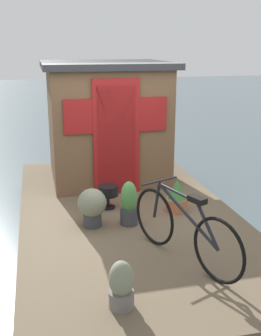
{
  "coord_description": "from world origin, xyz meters",
  "views": [
    {
      "loc": [
        -5.34,
        1.19,
        2.77
      ],
      "look_at": [
        -0.2,
        0.0,
        1.19
      ],
      "focal_mm": 44.26,
      "sensor_mm": 36.0,
      "label": 1
    }
  ],
  "objects_px": {
    "bicycle": "(184,229)",
    "charcoal_grill": "(108,192)",
    "potted_plant_thyme": "(92,206)",
    "potted_plant_rosemary": "(129,205)",
    "houseboat_cabin": "(106,121)",
    "potted_plant_succulent": "(121,286)",
    "potted_plant_fern": "(177,196)"
  },
  "relations": [
    {
      "from": "bicycle",
      "to": "charcoal_grill",
      "type": "relative_size",
      "value": 4.64
    },
    {
      "from": "bicycle",
      "to": "potted_plant_fern",
      "type": "xyz_separation_m",
      "value": [
        1.36,
        -0.4,
        -0.16
      ]
    },
    {
      "from": "charcoal_grill",
      "to": "potted_plant_rosemary",
      "type": "bearing_deg",
      "value": -164.69
    },
    {
      "from": "houseboat_cabin",
      "to": "bicycle",
      "type": "xyz_separation_m",
      "value": [
        -3.17,
        -0.28,
        -0.63
      ]
    },
    {
      "from": "bicycle",
      "to": "charcoal_grill",
      "type": "xyz_separation_m",
      "value": [
        1.69,
        0.53,
        -0.13
      ]
    },
    {
      "from": "houseboat_cabin",
      "to": "potted_plant_rosemary",
      "type": "distance_m",
      "value": 2.22
    },
    {
      "from": "potted_plant_succulent",
      "to": "charcoal_grill",
      "type": "distance_m",
      "value": 2.38
    },
    {
      "from": "potted_plant_thyme",
      "to": "charcoal_grill",
      "type": "distance_m",
      "value": 0.65
    },
    {
      "from": "houseboat_cabin",
      "to": "potted_plant_thyme",
      "type": "bearing_deg",
      "value": 164.91
    },
    {
      "from": "bicycle",
      "to": "potted_plant_thyme",
      "type": "relative_size",
      "value": 3.09
    },
    {
      "from": "houseboat_cabin",
      "to": "bicycle",
      "type": "height_order",
      "value": "houseboat_cabin"
    },
    {
      "from": "potted_plant_rosemary",
      "to": "charcoal_grill",
      "type": "distance_m",
      "value": 0.64
    },
    {
      "from": "potted_plant_thyme",
      "to": "potted_plant_rosemary",
      "type": "distance_m",
      "value": 0.48
    },
    {
      "from": "bicycle",
      "to": "potted_plant_thyme",
      "type": "distance_m",
      "value": 1.4
    },
    {
      "from": "bicycle",
      "to": "potted_plant_thyme",
      "type": "bearing_deg",
      "value": 36.77
    },
    {
      "from": "potted_plant_thyme",
      "to": "bicycle",
      "type": "bearing_deg",
      "value": -143.23
    },
    {
      "from": "potted_plant_succulent",
      "to": "potted_plant_fern",
      "type": "bearing_deg",
      "value": -31.23
    },
    {
      "from": "charcoal_grill",
      "to": "houseboat_cabin",
      "type": "bearing_deg",
      "value": -9.31
    },
    {
      "from": "potted_plant_succulent",
      "to": "potted_plant_thyme",
      "type": "relative_size",
      "value": 0.9
    },
    {
      "from": "potted_plant_thyme",
      "to": "charcoal_grill",
      "type": "height_order",
      "value": "potted_plant_thyme"
    },
    {
      "from": "potted_plant_fern",
      "to": "charcoal_grill",
      "type": "bearing_deg",
      "value": 70.43
    },
    {
      "from": "bicycle",
      "to": "potted_plant_succulent",
      "type": "bearing_deg",
      "value": 129.0
    },
    {
      "from": "houseboat_cabin",
      "to": "charcoal_grill",
      "type": "distance_m",
      "value": 1.68
    },
    {
      "from": "potted_plant_fern",
      "to": "charcoal_grill",
      "type": "xyz_separation_m",
      "value": [
        0.33,
        0.93,
        0.02
      ]
    },
    {
      "from": "potted_plant_fern",
      "to": "charcoal_grill",
      "type": "distance_m",
      "value": 0.99
    },
    {
      "from": "houseboat_cabin",
      "to": "potted_plant_thyme",
      "type": "height_order",
      "value": "houseboat_cabin"
    },
    {
      "from": "potted_plant_succulent",
      "to": "charcoal_grill",
      "type": "bearing_deg",
      "value": -7.26
    },
    {
      "from": "potted_plant_fern",
      "to": "potted_plant_rosemary",
      "type": "height_order",
      "value": "potted_plant_rosemary"
    },
    {
      "from": "bicycle",
      "to": "potted_plant_rosemary",
      "type": "distance_m",
      "value": 1.14
    },
    {
      "from": "bicycle",
      "to": "potted_plant_rosemary",
      "type": "relative_size",
      "value": 2.67
    },
    {
      "from": "potted_plant_thyme",
      "to": "charcoal_grill",
      "type": "xyz_separation_m",
      "value": [
        0.57,
        -0.31,
        -0.04
      ]
    },
    {
      "from": "bicycle",
      "to": "potted_plant_succulent",
      "type": "relative_size",
      "value": 3.44
    }
  ]
}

